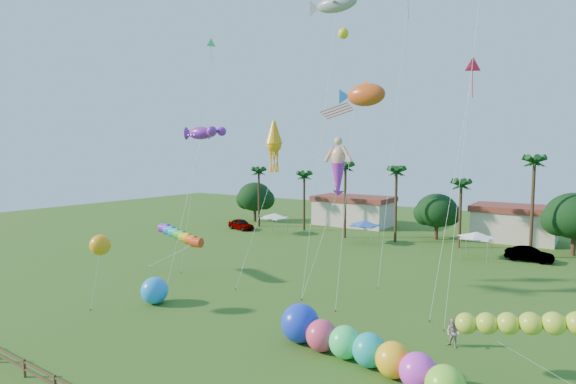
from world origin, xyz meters
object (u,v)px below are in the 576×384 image
Objects in this scene: car_a at (241,224)px; blue_ball at (155,291)px; car_b at (529,254)px; caterpillar_inflatable at (356,346)px; spectator_b at (453,333)px.

car_a is 2.29× the size of blue_ball.
caterpillar_inflatable is at bearing 174.41° from car_b.
car_a reaches higher than car_b.
spectator_b is at bearing 65.50° from caterpillar_inflatable.
spectator_b reaches higher than car_b.
caterpillar_inflatable is 17.58m from blue_ball.
spectator_b is (-1.28, -27.39, 0.10)m from car_b.
car_a is at bearing 162.71° from spectator_b.
spectator_b is 0.15× the size of caterpillar_inflatable.
spectator_b is at bearing -179.19° from car_b.
caterpillar_inflatable is (34.38, -30.91, 0.19)m from car_a.
car_a is at bearing 118.85° from blue_ball.
caterpillar_inflatable reaches higher than blue_ball.
car_b is 27.42m from spectator_b.
car_b is 39.56m from blue_ball.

